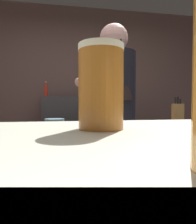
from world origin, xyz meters
The scene contains 10 objects.
wall_back centered at (0.00, 2.20, 1.35)m, with size 5.20×0.10×2.70m, color brown.
prep_counter centered at (0.35, 0.71, 0.44)m, with size 2.10×0.60×0.88m, color brown.
back_shelf centered at (-0.11, 1.92, 0.59)m, with size 0.89×0.36×1.19m, color #3A393C.
bartender centered at (0.16, 0.26, 0.98)m, with size 0.49×0.55×1.70m.
knife_block centered at (0.95, 0.67, 0.99)m, with size 0.10×0.08×0.27m.
mixing_bowl centered at (-0.32, 0.74, 0.91)m, with size 0.19×0.19×0.05m, color slate.
chefs_knife centered at (0.43, 0.66, 0.89)m, with size 0.24×0.03×0.01m, color silver.
pint_glass_near centered at (-0.17, -0.94, 1.11)m, with size 0.07×0.07×0.14m.
bottle_vinegar centered at (-0.50, 1.90, 1.28)m, with size 0.05×0.05×0.23m.
bottle_hot_sauce centered at (0.06, 1.82, 1.27)m, with size 0.05×0.05×0.21m.
Camera 1 is at (-0.23, -1.26, 1.08)m, focal length 32.08 mm.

